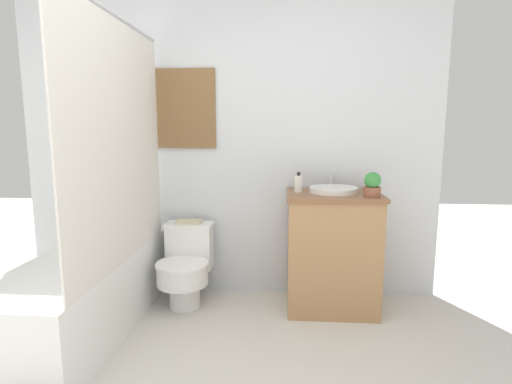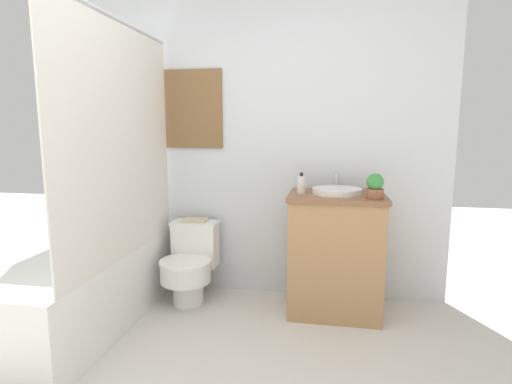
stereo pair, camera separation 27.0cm
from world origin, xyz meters
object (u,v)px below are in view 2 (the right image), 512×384
object	(u,v)px
toilet	(190,263)
soap_bottle	(301,184)
potted_plant	(375,186)
book_on_tank	(195,220)
sink	(337,191)

from	to	relation	value
toilet	soap_bottle	xyz separation A→B (m)	(0.84, 0.03, 0.62)
potted_plant	book_on_tank	distance (m)	1.39
sink	potted_plant	bearing A→B (deg)	-34.80
sink	soap_bottle	size ratio (longest dim) A/B	2.60
toilet	potted_plant	distance (m)	1.48
soap_bottle	potted_plant	distance (m)	0.52
soap_bottle	book_on_tank	distance (m)	0.90
sink	potted_plant	size ratio (longest dim) A/B	2.27
sink	potted_plant	distance (m)	0.30
toilet	sink	bearing A→B (deg)	1.59
toilet	soap_bottle	world-z (taller)	soap_bottle
sink	book_on_tank	world-z (taller)	sink
soap_bottle	sink	bearing A→B (deg)	0.37
toilet	potted_plant	bearing A→B (deg)	-5.82
toilet	book_on_tank	bearing A→B (deg)	90.00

